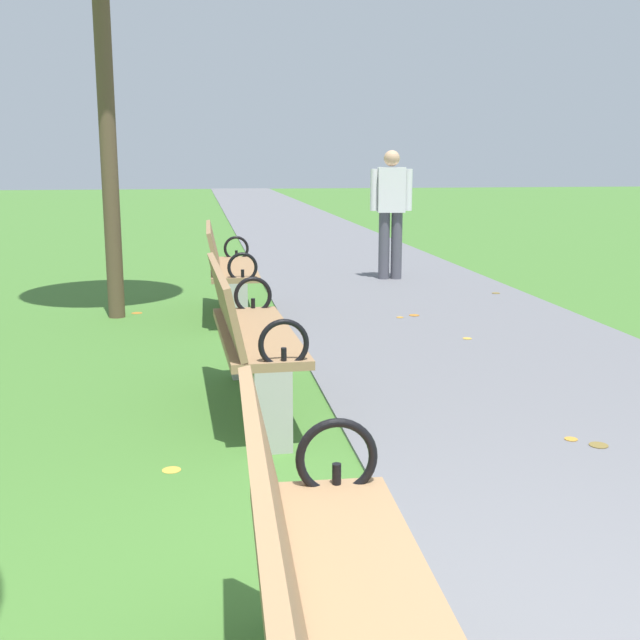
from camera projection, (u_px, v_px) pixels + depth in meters
The scene contains 6 objects.
paved_walkway at pixel (289, 222), 19.55m from camera, with size 2.94×44.00×0.02m, color slate.
park_bench_1 at pixel (337, 623), 1.84m from camera, with size 0.51×1.61×0.90m.
park_bench_2 at pixel (248, 334), 4.88m from camera, with size 0.53×1.62×0.90m.
park_bench_3 at pixel (228, 268), 7.81m from camera, with size 0.49×1.61×0.90m.
pedestrian_walking at pixel (391, 208), 10.06m from camera, with size 0.53×0.26×1.62m.
scattered_leaves at pixel (555, 470), 3.96m from camera, with size 4.13×8.91×0.02m.
Camera 1 is at (-0.80, -1.52, 1.54)m, focal length 44.70 mm.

